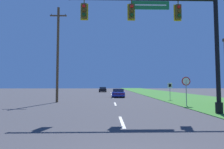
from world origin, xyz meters
TOP-DOWN VIEW (x-y plane):
  - grass_verge_right at (10.50, 30.00)m, footprint 10.00×110.00m
  - road_center_line at (0.00, 22.00)m, footprint 0.16×34.80m
  - signal_mast at (3.75, 8.20)m, footprint 9.93×0.47m
  - car_ahead at (0.89, 23.71)m, footprint 2.07×4.65m
  - far_car at (-1.98, 41.79)m, footprint 1.82×4.68m
  - stop_sign at (6.13, 12.24)m, footprint 0.76×0.07m
  - route_sign_post at (6.68, 17.76)m, footprint 0.55×0.06m
  - utility_pole_near at (-6.07, 15.75)m, footprint 1.80×0.26m

SIDE VIEW (x-z plane):
  - road_center_line at x=0.00m, z-range 0.00..0.01m
  - grass_verge_right at x=10.50m, z-range 0.00..0.04m
  - car_ahead at x=0.89m, z-range 0.01..1.20m
  - far_car at x=-1.98m, z-range 0.01..1.20m
  - route_sign_post at x=6.68m, z-range 0.51..2.54m
  - stop_sign at x=6.13m, z-range 0.61..3.12m
  - signal_mast at x=3.75m, z-range 1.10..9.38m
  - utility_pole_near at x=-6.07m, z-range 0.16..10.38m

